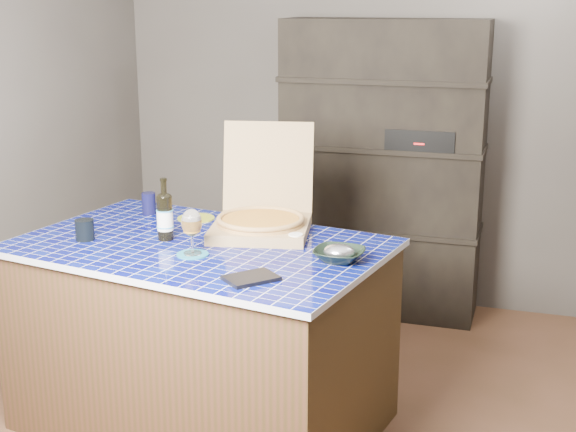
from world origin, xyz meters
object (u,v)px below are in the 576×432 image
(mead_bottle, at_px, (165,216))
(bowl, at_px, (339,255))
(pizza_box, at_px, (261,218))
(dvd_case, at_px, (251,278))
(kitchen_island, at_px, (202,335))
(wine_glass, at_px, (192,224))

(mead_bottle, bearing_deg, bowl, -4.33)
(pizza_box, relative_size, mead_bottle, 2.14)
(dvd_case, bearing_deg, bowl, 91.99)
(dvd_case, height_order, bowl, bowl)
(dvd_case, bearing_deg, mead_bottle, -174.18)
(kitchen_island, distance_m, bowl, 0.79)
(dvd_case, bearing_deg, pizza_box, 146.92)
(dvd_case, distance_m, bowl, 0.42)
(kitchen_island, height_order, mead_bottle, mead_bottle)
(mead_bottle, height_order, dvd_case, mead_bottle)
(pizza_box, xyz_separation_m, dvd_case, (0.18, -0.63, -0.06))
(dvd_case, xyz_separation_m, bowl, (0.27, 0.33, 0.02))
(kitchen_island, bearing_deg, pizza_box, 61.27)
(kitchen_island, distance_m, dvd_case, 0.69)
(wine_glass, bearing_deg, bowl, 10.27)
(bowl, bearing_deg, mead_bottle, 175.67)
(wine_glass, xyz_separation_m, dvd_case, (0.34, -0.22, -0.13))
(mead_bottle, height_order, wine_glass, mead_bottle)
(pizza_box, distance_m, mead_bottle, 0.44)
(mead_bottle, relative_size, bowl, 1.35)
(mead_bottle, height_order, bowl, mead_bottle)
(bowl, bearing_deg, wine_glass, -169.73)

